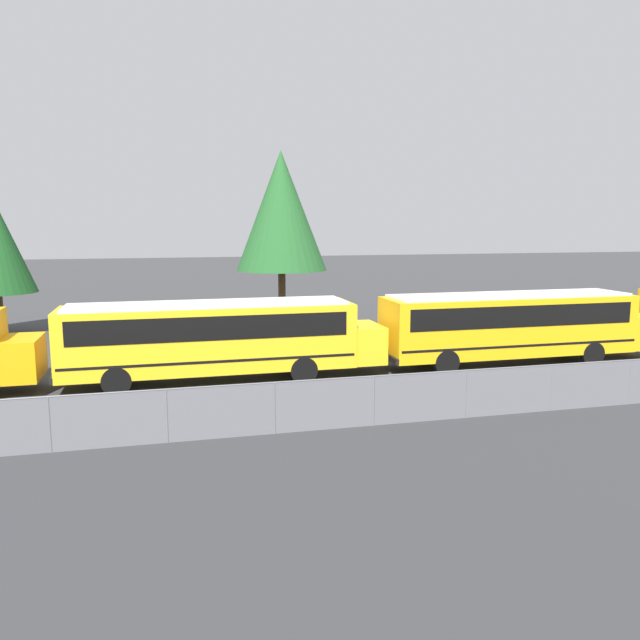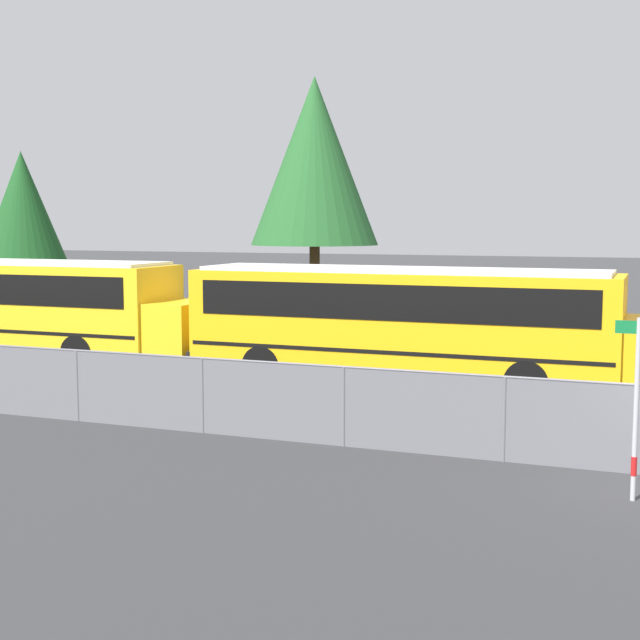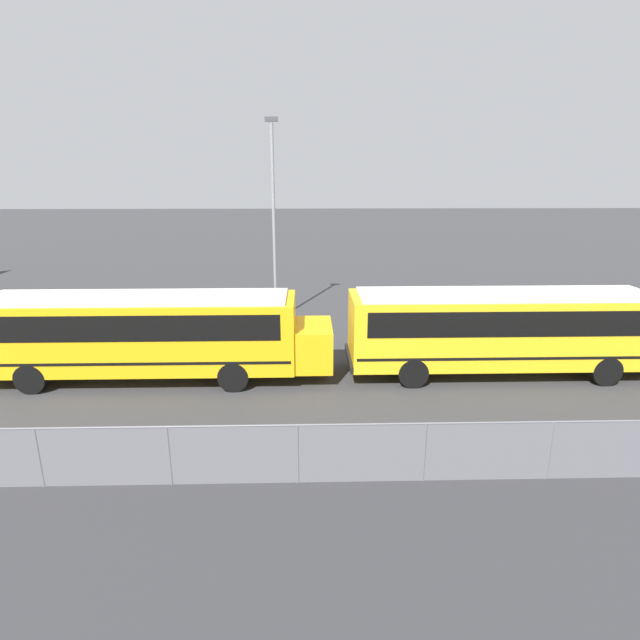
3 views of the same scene
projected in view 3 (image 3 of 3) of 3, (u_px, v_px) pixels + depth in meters
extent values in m
cylinder|color=slate|center=(39.00, 458.00, 11.79)|extent=(0.07, 0.07, 1.55)
cylinder|color=slate|center=(169.00, 456.00, 11.87)|extent=(0.07, 0.07, 1.55)
cylinder|color=slate|center=(298.00, 454.00, 11.95)|extent=(0.07, 0.07, 1.55)
cylinder|color=slate|center=(424.00, 452.00, 12.02)|extent=(0.07, 0.07, 1.55)
cylinder|color=slate|center=(549.00, 451.00, 12.10)|extent=(0.07, 0.07, 1.55)
cube|color=yellow|center=(140.00, 333.00, 17.83)|extent=(11.10, 2.58, 2.49)
cube|color=black|center=(138.00, 318.00, 17.67)|extent=(10.21, 2.62, 0.90)
cube|color=black|center=(142.00, 351.00, 18.02)|extent=(10.88, 2.61, 0.10)
cube|color=yellow|center=(313.00, 344.00, 18.12)|extent=(1.33, 2.38, 1.49)
cube|color=silver|center=(136.00, 297.00, 17.46)|extent=(10.54, 2.33, 0.10)
cylinder|color=black|center=(242.00, 353.00, 19.39)|extent=(1.06, 0.28, 1.06)
cylinder|color=black|center=(233.00, 377.00, 17.14)|extent=(1.06, 0.28, 1.06)
cylinder|color=black|center=(63.00, 355.00, 19.21)|extent=(1.06, 0.28, 1.06)
cylinder|color=black|center=(31.00, 379.00, 16.97)|extent=(1.06, 0.28, 1.06)
cube|color=yellow|center=(501.00, 328.00, 18.31)|extent=(11.10, 2.58, 2.49)
cube|color=black|center=(503.00, 314.00, 18.16)|extent=(10.21, 2.62, 0.90)
cube|color=black|center=(499.00, 346.00, 18.51)|extent=(10.88, 2.61, 0.10)
cube|color=black|center=(349.00, 358.00, 18.48)|extent=(0.12, 2.58, 0.24)
cube|color=silver|center=(505.00, 294.00, 17.95)|extent=(10.54, 2.33, 0.10)
cylinder|color=black|center=(572.00, 349.00, 19.88)|extent=(1.06, 0.28, 1.06)
cylinder|color=black|center=(606.00, 371.00, 17.63)|extent=(1.06, 0.28, 1.06)
cylinder|color=black|center=(401.00, 350.00, 19.70)|extent=(1.06, 0.28, 1.06)
cylinder|color=black|center=(413.00, 373.00, 17.46)|extent=(1.06, 0.28, 1.06)
cylinder|color=gray|center=(274.00, 227.00, 24.36)|extent=(0.16, 0.16, 9.51)
cube|color=#47474C|center=(271.00, 119.00, 22.98)|extent=(0.60, 0.24, 0.20)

